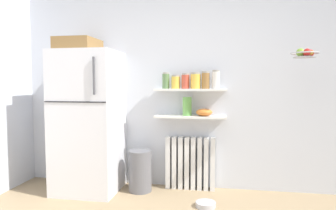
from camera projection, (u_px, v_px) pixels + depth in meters
back_wall at (195, 83)px, 3.70m from camera, size 7.04×0.10×2.60m
refrigerator at (88, 119)px, 3.57m from camera, size 0.73×0.70×1.82m
radiator at (190, 163)px, 3.65m from camera, size 0.60×0.12×0.63m
wall_shelf_lower at (190, 117)px, 3.58m from camera, size 0.86×0.22×0.02m
wall_shelf_upper at (190, 90)px, 3.56m from camera, size 0.86×0.22×0.02m
storage_jar_0 at (166, 81)px, 3.60m from camera, size 0.09×0.09×0.20m
storage_jar_1 at (176, 82)px, 3.59m from camera, size 0.10×0.10×0.16m
storage_jar_2 at (186, 81)px, 3.56m from camera, size 0.09×0.09×0.18m
storage_jar_3 at (196, 81)px, 3.54m from camera, size 0.12×0.12×0.19m
storage_jar_4 at (206, 80)px, 3.52m from camera, size 0.09×0.09×0.21m
storage_jar_5 at (216, 80)px, 3.50m from camera, size 0.09×0.09×0.22m
vase at (187, 106)px, 3.58m from camera, size 0.11×0.11×0.22m
shelf_bowl at (204, 112)px, 3.55m from camera, size 0.19×0.19×0.09m
trash_bin at (140, 171)px, 3.58m from camera, size 0.27×0.27×0.49m
pet_food_bowl at (206, 204)px, 3.13m from camera, size 0.21×0.21×0.05m
hanging_fruit_basket at (305, 54)px, 3.04m from camera, size 0.28×0.28×0.09m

